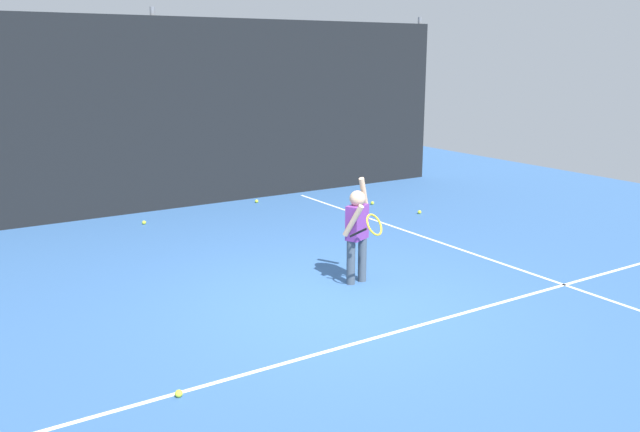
{
  "coord_description": "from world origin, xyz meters",
  "views": [
    {
      "loc": [
        -4.06,
        -6.05,
        2.86
      ],
      "look_at": [
        0.33,
        0.84,
        0.85
      ],
      "focal_mm": 37.12,
      "sensor_mm": 36.0,
      "label": 1
    }
  ],
  "objects_px": {
    "tennis_player": "(358,228)",
    "tennis_ball_1": "(257,201)",
    "tennis_ball_0": "(420,212)",
    "tennis_ball_4": "(144,223)",
    "tennis_ball_2": "(372,203)",
    "tennis_ball_7": "(179,393)"
  },
  "relations": [
    {
      "from": "tennis_ball_7",
      "to": "tennis_player",
      "type": "bearing_deg",
      "value": 27.41
    },
    {
      "from": "tennis_ball_2",
      "to": "tennis_ball_7",
      "type": "height_order",
      "value": "same"
    },
    {
      "from": "tennis_ball_1",
      "to": "tennis_ball_4",
      "type": "relative_size",
      "value": 1.0
    },
    {
      "from": "tennis_ball_0",
      "to": "tennis_ball_4",
      "type": "height_order",
      "value": "same"
    },
    {
      "from": "tennis_player",
      "to": "tennis_ball_0",
      "type": "bearing_deg",
      "value": 14.54
    },
    {
      "from": "tennis_player",
      "to": "tennis_ball_4",
      "type": "relative_size",
      "value": 20.46
    },
    {
      "from": "tennis_ball_0",
      "to": "tennis_ball_1",
      "type": "xyz_separation_m",
      "value": [
        -2.1,
        2.44,
        0.0
      ]
    },
    {
      "from": "tennis_ball_2",
      "to": "tennis_ball_4",
      "type": "distance_m",
      "value": 4.34
    },
    {
      "from": "tennis_player",
      "to": "tennis_ball_4",
      "type": "xyz_separation_m",
      "value": [
        -1.35,
        4.42,
        -0.69
      ]
    },
    {
      "from": "tennis_player",
      "to": "tennis_ball_7",
      "type": "height_order",
      "value": "tennis_player"
    },
    {
      "from": "tennis_ball_1",
      "to": "tennis_ball_4",
      "type": "height_order",
      "value": "same"
    },
    {
      "from": "tennis_player",
      "to": "tennis_ball_2",
      "type": "distance_m",
      "value": 4.63
    },
    {
      "from": "tennis_ball_0",
      "to": "tennis_ball_1",
      "type": "relative_size",
      "value": 1.0
    },
    {
      "from": "tennis_player",
      "to": "tennis_ball_0",
      "type": "xyz_separation_m",
      "value": [
        3.17,
        2.46,
        -0.69
      ]
    },
    {
      "from": "tennis_ball_1",
      "to": "tennis_player",
      "type": "bearing_deg",
      "value": -102.3
    },
    {
      "from": "tennis_player",
      "to": "tennis_ball_2",
      "type": "height_order",
      "value": "tennis_player"
    },
    {
      "from": "tennis_player",
      "to": "tennis_ball_1",
      "type": "relative_size",
      "value": 20.46
    },
    {
      "from": "tennis_player",
      "to": "tennis_ball_1",
      "type": "bearing_deg",
      "value": 54.46
    },
    {
      "from": "tennis_player",
      "to": "tennis_ball_7",
      "type": "xyz_separation_m",
      "value": [
        -2.98,
        -1.55,
        -0.69
      ]
    },
    {
      "from": "tennis_player",
      "to": "tennis_ball_0",
      "type": "relative_size",
      "value": 20.46
    },
    {
      "from": "tennis_ball_0",
      "to": "tennis_ball_2",
      "type": "xyz_separation_m",
      "value": [
        -0.27,
        1.08,
        0.0
      ]
    },
    {
      "from": "tennis_ball_1",
      "to": "tennis_ball_4",
      "type": "bearing_deg",
      "value": -168.88
    }
  ]
}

